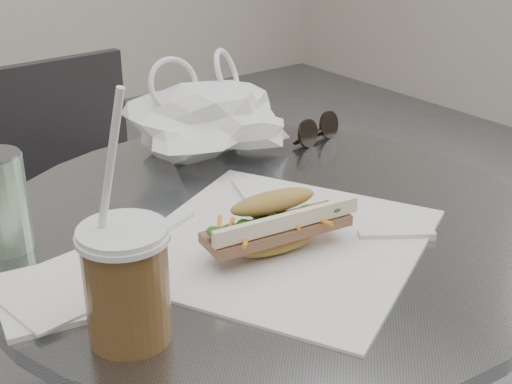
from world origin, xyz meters
TOP-DOWN VIEW (x-y plane):
  - cafe_table at (0.00, 0.20)m, footprint 0.76×0.76m
  - chair_far at (0.04, 0.86)m, footprint 0.42×0.42m
  - sandwich_paper at (-0.03, 0.13)m, footprint 0.46×0.45m
  - banh_mi at (-0.05, 0.12)m, footprint 0.24×0.12m
  - iced_coffee at (-0.27, 0.07)m, footprint 0.09×0.09m
  - sunglasses at (0.25, 0.38)m, footprint 0.11×0.04m
  - plastic_bag at (0.06, 0.43)m, footprint 0.30×0.26m
  - napkin_stack at (-0.30, 0.19)m, footprint 0.16×0.16m
  - drink_can at (-0.30, 0.33)m, footprint 0.07×0.07m

SIDE VIEW (x-z plane):
  - chair_far at x=0.04m, z-range -0.04..0.75m
  - cafe_table at x=0.00m, z-range 0.10..0.84m
  - sandwich_paper at x=-0.03m, z-range 0.74..0.74m
  - napkin_stack at x=-0.30m, z-range 0.74..0.75m
  - sunglasses at x=0.25m, z-range 0.73..0.78m
  - banh_mi at x=-0.05m, z-range 0.74..0.82m
  - plastic_bag at x=0.06m, z-range 0.74..0.86m
  - drink_can at x=-0.30m, z-range 0.74..0.87m
  - iced_coffee at x=-0.27m, z-range 0.67..0.94m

